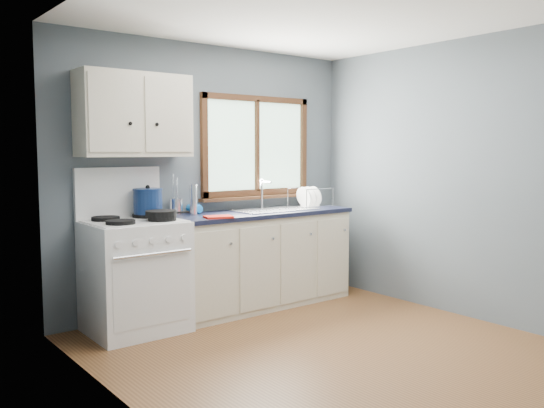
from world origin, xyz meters
TOP-DOWN VIEW (x-y plane):
  - floor at (0.00, 0.00)m, footprint 3.20×3.60m
  - ceiling at (0.00, 0.00)m, footprint 3.20×3.60m
  - wall_back at (0.00, 1.81)m, footprint 3.20×0.02m
  - wall_left at (-1.61, 0.00)m, footprint 0.02×3.60m
  - wall_right at (1.61, 0.00)m, footprint 0.02×3.60m
  - gas_range at (-0.95, 1.47)m, footprint 0.76×0.69m
  - base_cabinets at (0.36, 1.49)m, footprint 1.85×0.60m
  - countertop at (0.36, 1.49)m, footprint 1.89×0.64m
  - sink at (0.54, 1.49)m, footprint 0.84×0.46m
  - window at (0.54, 1.77)m, footprint 1.36×0.10m
  - upper_cabinets at (-0.85, 1.63)m, footprint 0.95×0.35m
  - skillet at (-0.77, 1.33)m, footprint 0.39×0.27m
  - stockpot at (-0.75, 1.61)m, footprint 0.33×0.33m
  - utensil_crock at (-0.43, 1.70)m, footprint 0.13×0.13m
  - thermos at (-0.32, 1.59)m, footprint 0.08×0.08m
  - soap_bottle at (-0.23, 1.63)m, footprint 0.10×0.10m
  - dish_towel at (-0.26, 1.26)m, footprint 0.27×0.23m
  - dish_rack at (1.05, 1.54)m, footprint 0.41×0.32m

SIDE VIEW (x-z plane):
  - floor at x=0.00m, z-range -0.02..0.00m
  - base_cabinets at x=0.36m, z-range -0.03..0.85m
  - gas_range at x=-0.95m, z-range -0.19..1.17m
  - sink at x=0.54m, z-range 0.64..1.08m
  - countertop at x=0.36m, z-range 0.88..0.92m
  - dish_towel at x=-0.26m, z-range 0.92..0.94m
  - dish_rack at x=1.05m, z-range 0.87..1.08m
  - skillet at x=-0.77m, z-range 0.96..1.01m
  - utensil_crock at x=-0.43m, z-range 0.81..1.19m
  - soap_bottle at x=-0.23m, z-range 0.92..1.15m
  - thermos at x=-0.32m, z-range 0.92..1.20m
  - stockpot at x=-0.75m, z-range 0.95..1.20m
  - wall_back at x=0.00m, z-range 0.00..2.50m
  - wall_left at x=-1.61m, z-range 0.00..2.50m
  - wall_right at x=1.61m, z-range 0.00..2.50m
  - window at x=0.54m, z-range 0.96..1.99m
  - upper_cabinets at x=-0.85m, z-range 1.45..2.15m
  - ceiling at x=0.00m, z-range 2.50..2.52m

